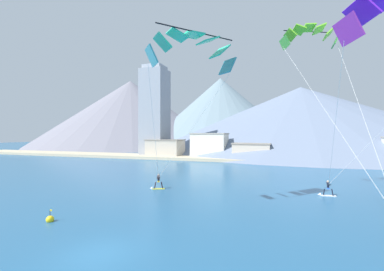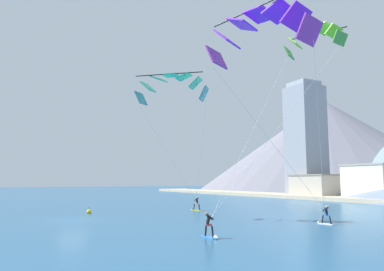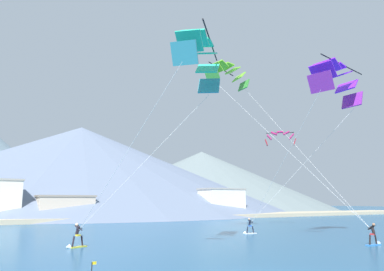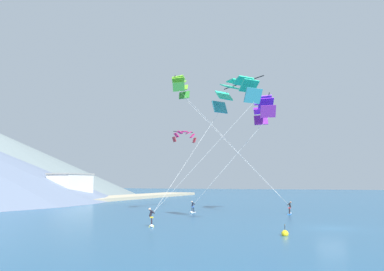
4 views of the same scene
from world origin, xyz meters
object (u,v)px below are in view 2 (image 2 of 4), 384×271
at_px(parafoil_kite_near_lead, 171,85).
at_px(parafoil_kite_near_trail, 259,29).
at_px(kitesurfer_near_lead, 195,206).
at_px(race_marker_buoy, 89,212).
at_px(parafoil_kite_mid_center, 313,38).
at_px(kitesurfer_mid_center, 211,230).
at_px(kitesurfer_near_trail, 324,219).

distance_m(parafoil_kite_near_lead, parafoil_kite_near_trail, 14.83).
height_order(kitesurfer_near_lead, race_marker_buoy, kitesurfer_near_lead).
bearing_deg(parafoil_kite_mid_center, kitesurfer_mid_center, -75.08).
bearing_deg(parafoil_kite_mid_center, kitesurfer_near_trail, -37.59).
distance_m(parafoil_kite_near_lead, race_marker_buoy, 17.44).
bearing_deg(race_marker_buoy, parafoil_kite_near_lead, 34.77).
distance_m(kitesurfer_mid_center, parafoil_kite_mid_center, 22.12).
relative_size(kitesurfer_near_trail, kitesurfer_mid_center, 1.00).
relative_size(kitesurfer_near_trail, race_marker_buoy, 1.73).
bearing_deg(kitesurfer_mid_center, kitesurfer_near_trail, 99.93).
bearing_deg(kitesurfer_near_lead, parafoil_kite_near_trail, -16.62).
bearing_deg(kitesurfer_mid_center, parafoil_kite_near_lead, 166.12).
bearing_deg(kitesurfer_near_trail, race_marker_buoy, -142.75).
xyz_separation_m(kitesurfer_near_lead, parafoil_kite_near_trail, (21.52, -6.42, 13.95)).
height_order(parafoil_kite_near_trail, race_marker_buoy, parafoil_kite_near_trail).
bearing_deg(parafoil_kite_near_lead, race_marker_buoy, -145.23).
bearing_deg(race_marker_buoy, parafoil_kite_mid_center, 41.29).
height_order(kitesurfer_mid_center, parafoil_kite_mid_center, parafoil_kite_mid_center).
distance_m(kitesurfer_mid_center, race_marker_buoy, 22.82).
bearing_deg(kitesurfer_near_lead, parafoil_kite_near_lead, -44.16).
height_order(kitesurfer_near_lead, parafoil_kite_near_trail, parafoil_kite_near_trail).
height_order(kitesurfer_mid_center, parafoil_kite_near_trail, parafoil_kite_near_trail).
height_order(kitesurfer_near_trail, parafoil_kite_near_lead, parafoil_kite_near_lead).
bearing_deg(kitesurfer_near_lead, parafoil_kite_mid_center, 13.25).
bearing_deg(parafoil_kite_near_trail, kitesurfer_mid_center, -107.66).
distance_m(kitesurfer_near_trail, parafoil_kite_near_lead, 19.91).
xyz_separation_m(parafoil_kite_near_lead, race_marker_buoy, (-8.93, -6.20, -13.63)).
xyz_separation_m(kitesurfer_near_lead, kitesurfer_near_trail, (18.18, 2.81, -0.11)).
bearing_deg(kitesurfer_near_trail, kitesurfer_near_lead, -171.20).
height_order(kitesurfer_near_lead, parafoil_kite_near_lead, parafoil_kite_near_lead).
relative_size(kitesurfer_near_trail, parafoil_kite_near_lead, 0.13).
distance_m(kitesurfer_mid_center, parafoil_kite_near_trail, 14.47).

